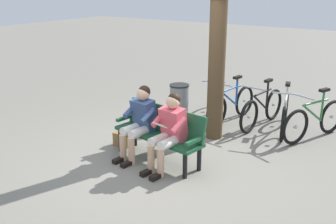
{
  "coord_description": "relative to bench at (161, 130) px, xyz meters",
  "views": [
    {
      "loc": [
        -3.36,
        4.73,
        2.79
      ],
      "look_at": [
        0.03,
        -0.31,
        0.75
      ],
      "focal_mm": 41.79,
      "sensor_mm": 36.0,
      "label": 1
    }
  ],
  "objects": [
    {
      "name": "bicycle_green",
      "position": [
        -1.27,
        -2.34,
        -0.15
      ],
      "size": [
        0.59,
        1.64,
        0.94
      ],
      "rotation": [
        0.0,
        0.0,
        1.83
      ],
      "color": "black",
      "rests_on": "ground"
    },
    {
      "name": "person_reading",
      "position": [
        -0.3,
        0.21,
        0.16
      ],
      "size": [
        0.53,
        0.8,
        1.2
      ],
      "rotation": [
        0.0,
        0.0,
        -0.15
      ],
      "color": "#D84C59",
      "rests_on": "ground"
    },
    {
      "name": "handbag",
      "position": [
        0.88,
        -0.05,
        -0.39
      ],
      "size": [
        0.31,
        0.17,
        0.24
      ],
      "primitive_type": "cube",
      "rotation": [
        0.0,
        0.0,
        0.1
      ],
      "color": "olive",
      "rests_on": "ground"
    },
    {
      "name": "bench",
      "position": [
        0.0,
        0.0,
        0.0
      ],
      "size": [
        1.65,
        0.71,
        0.87
      ],
      "rotation": [
        0.0,
        0.0,
        -0.15
      ],
      "color": "#194C2D",
      "rests_on": "ground"
    },
    {
      "name": "bicycle_blue",
      "position": [
        0.26,
        -2.38,
        -0.15
      ],
      "size": [
        0.73,
        1.57,
        0.94
      ],
      "rotation": [
        0.0,
        0.0,
        1.96
      ],
      "color": "black",
      "rests_on": "ground"
    },
    {
      "name": "tree_trunk",
      "position": [
        -0.28,
        -1.33,
        1.54
      ],
      "size": [
        0.3,
        0.3,
        4.09
      ],
      "primitive_type": "cylinder",
      "color": "#4C3823",
      "rests_on": "ground"
    },
    {
      "name": "litter_bin",
      "position": [
        0.59,
        -1.48,
        -0.08
      ],
      "size": [
        0.39,
        0.39,
        0.86
      ],
      "color": "slate",
      "rests_on": "ground"
    },
    {
      "name": "bicycle_purple",
      "position": [
        -0.16,
        -2.3,
        -0.15
      ],
      "size": [
        0.48,
        1.67,
        0.94
      ],
      "rotation": [
        0.0,
        0.0,
        1.42
      ],
      "color": "black",
      "rests_on": "ground"
    },
    {
      "name": "ground_plane",
      "position": [
        -0.01,
        0.09,
        -0.51
      ],
      "size": [
        40.0,
        40.0,
        0.0
      ],
      "primitive_type": "plane",
      "color": "slate"
    },
    {
      "name": "bicycle_silver",
      "position": [
        -0.8,
        -2.38,
        -0.15
      ],
      "size": [
        0.48,
        1.68,
        0.94
      ],
      "rotation": [
        0.0,
        0.0,
        1.45
      ],
      "color": "black",
      "rests_on": "ground"
    },
    {
      "name": "person_companion",
      "position": [
        0.34,
        0.12,
        0.16
      ],
      "size": [
        0.53,
        0.8,
        1.2
      ],
      "rotation": [
        0.0,
        0.0,
        -0.15
      ],
      "color": "#334772",
      "rests_on": "ground"
    },
    {
      "name": "bicycle_orange",
      "position": [
        -1.84,
        -2.29,
        -0.15
      ],
      "size": [
        0.75,
        1.57,
        0.94
      ],
      "rotation": [
        0.0,
        0.0,
        1.16
      ],
      "color": "black",
      "rests_on": "ground"
    }
  ]
}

